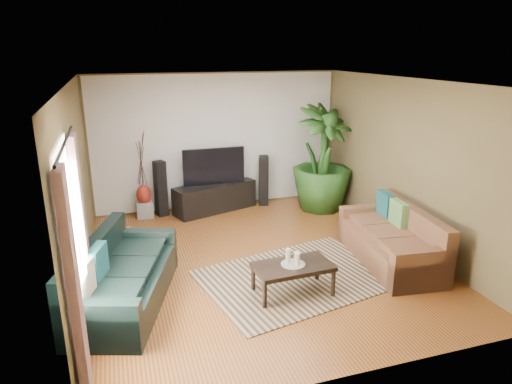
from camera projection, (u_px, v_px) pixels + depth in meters
name	position (u px, v px, depth m)	size (l,w,h in m)	color
floor	(260.00, 260.00, 7.06)	(5.50, 5.50, 0.00)	#955426
ceiling	(260.00, 81.00, 6.24)	(5.50, 5.50, 0.00)	white
wall_back	(218.00, 141.00, 9.15)	(5.00, 5.00, 0.00)	brown
wall_front	(354.00, 253.00, 4.15)	(5.00, 5.00, 0.00)	brown
wall_left	(78.00, 192.00, 5.93)	(5.50, 5.50, 0.00)	brown
wall_right	(407.00, 164.00, 7.37)	(5.50, 5.50, 0.00)	brown
backwall_panel	(218.00, 141.00, 9.14)	(4.90, 4.90, 0.00)	white
window_pane	(71.00, 234.00, 4.46)	(1.80, 1.80, 0.00)	white
curtain_near	(75.00, 293.00, 3.87)	(0.08, 0.35, 2.20)	gray
curtain_far	(82.00, 229.00, 5.24)	(0.08, 0.35, 2.20)	gray
curtain_rod	(65.00, 143.00, 4.21)	(0.03, 0.03, 1.90)	black
sofa_left	(125.00, 273.00, 5.77)	(2.14, 0.92, 0.85)	black
sofa_right	(390.00, 236.00, 6.89)	(1.97, 0.89, 0.85)	brown
area_rug	(297.00, 277.00, 6.52)	(2.62, 1.86, 0.01)	tan
coffee_table	(293.00, 279.00, 6.05)	(1.03, 0.56, 0.42)	black
candle_tray	(293.00, 264.00, 5.98)	(0.32, 0.32, 0.01)	#9A9994
candle_tall	(288.00, 256.00, 5.96)	(0.07, 0.07, 0.21)	#EAE2C6
candle_mid	(297.00, 259.00, 5.93)	(0.07, 0.07, 0.16)	#F0E4CB
candle_short	(296.00, 257.00, 6.04)	(0.07, 0.07, 0.13)	white
tv_stand	(215.00, 197.00, 9.15)	(1.67, 0.50, 0.56)	black
television	(214.00, 166.00, 8.98)	(1.22, 0.07, 0.72)	black
speaker_left	(161.00, 189.00, 8.82)	(0.20, 0.22, 1.09)	black
speaker_right	(264.00, 181.00, 9.43)	(0.19, 0.21, 1.04)	black
potted_plant	(322.00, 158.00, 9.04)	(1.18, 1.18, 2.10)	#214C19
plant_pot	(320.00, 201.00, 9.31)	(0.39, 0.39, 0.30)	black
pedestal	(145.00, 209.00, 8.84)	(0.31, 0.31, 0.31)	gray
vase	(144.00, 195.00, 8.75)	(0.28, 0.28, 0.39)	maroon
side_table	(116.00, 249.00, 6.88)	(0.47, 0.47, 0.49)	brown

